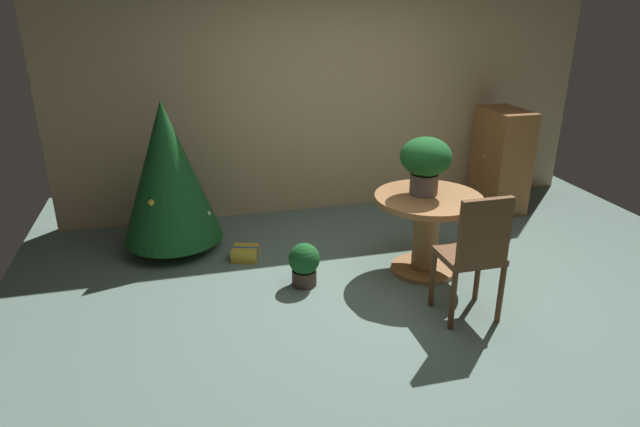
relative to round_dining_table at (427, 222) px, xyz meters
name	(u,v)px	position (x,y,z in m)	size (l,w,h in m)	color
ground_plane	(401,296)	(-0.37, -0.38, -0.47)	(6.60, 6.60, 0.00)	slate
back_wall_panel	(331,95)	(-0.37, 1.82, 0.83)	(6.00, 0.10, 2.60)	tan
round_dining_table	(427,222)	(0.00, 0.00, 0.00)	(0.94, 0.94, 0.72)	#9E6B3D
flower_vase	(425,160)	(-0.02, 0.07, 0.55)	(0.44, 0.44, 0.50)	#665B51
wooden_chair_near	(475,251)	(0.00, -0.82, 0.10)	(0.44, 0.38, 1.02)	brown
holiday_tree	(168,172)	(-2.18, 1.04, 0.31)	(0.94, 0.94, 1.46)	brown
gift_box_gold	(245,253)	(-1.54, 0.63, -0.41)	(0.29, 0.27, 0.12)	gold
wooden_cabinet	(501,160)	(1.48, 1.25, 0.11)	(0.44, 0.66, 1.16)	brown
potted_plant	(304,263)	(-1.11, 0.01, -0.27)	(0.27, 0.27, 0.38)	#4C382D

